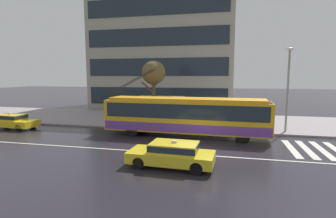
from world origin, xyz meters
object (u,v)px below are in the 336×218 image
(taxi_far_behind, at_px, (12,121))
(pedestrian_walking_past, at_px, (185,109))
(pedestrian_approaching_curb, at_px, (155,107))
(trolleybus, at_px, (186,115))
(street_tree_bare, at_px, (154,74))
(street_lamp, at_px, (288,83))
(pedestrian_at_shelter, at_px, (239,110))
(bus_shelter, at_px, (161,104))
(taxi_oncoming_near, at_px, (172,153))

(taxi_far_behind, relative_size, pedestrian_walking_past, 2.34)
(taxi_far_behind, distance_m, pedestrian_approaching_curb, 12.75)
(trolleybus, relative_size, pedestrian_approaching_curb, 6.70)
(street_tree_bare, bearing_deg, pedestrian_walking_past, -2.45)
(pedestrian_approaching_curb, distance_m, street_lamp, 11.53)
(pedestrian_approaching_curb, bearing_deg, street_tree_bare, -98.77)
(trolleybus, height_order, street_lamp, street_lamp)
(pedestrian_approaching_curb, xyz_separation_m, street_lamp, (11.24, -1.02, 2.37))
(taxi_far_behind, bearing_deg, pedestrian_at_shelter, 11.33)
(pedestrian_walking_past, distance_m, street_tree_bare, 4.32)
(bus_shelter, relative_size, street_tree_bare, 0.73)
(pedestrian_at_shelter, xyz_separation_m, pedestrian_approaching_curb, (-7.58, 0.37, 0.04))
(taxi_oncoming_near, height_order, pedestrian_walking_past, pedestrian_walking_past)
(taxi_far_behind, distance_m, street_tree_bare, 13.21)
(bus_shelter, distance_m, pedestrian_approaching_curb, 0.68)
(trolleybus, relative_size, bus_shelter, 3.08)
(street_lamp, bearing_deg, taxi_oncoming_near, -127.29)
(trolleybus, xyz_separation_m, street_tree_bare, (-3.54, 3.47, 3.17))
(trolleybus, height_order, bus_shelter, trolleybus)
(taxi_oncoming_near, bearing_deg, street_tree_bare, 110.62)
(bus_shelter, bearing_deg, street_lamp, -4.62)
(street_lamp, height_order, street_tree_bare, street_lamp)
(taxi_far_behind, xyz_separation_m, pedestrian_approaching_curb, (11.96, 4.28, 1.03))
(pedestrian_approaching_curb, relative_size, pedestrian_walking_past, 1.00)
(taxi_far_behind, xyz_separation_m, pedestrian_at_shelter, (19.54, 3.91, 0.99))
(pedestrian_at_shelter, distance_m, pedestrian_approaching_curb, 7.59)
(street_lamp, bearing_deg, bus_shelter, 175.38)
(bus_shelter, bearing_deg, pedestrian_approaching_curb, 164.29)
(street_lamp, distance_m, street_tree_bare, 11.33)
(bus_shelter, height_order, street_tree_bare, street_tree_bare)
(trolleybus, distance_m, street_lamp, 8.59)
(bus_shelter, distance_m, street_lamp, 10.89)
(street_tree_bare, bearing_deg, trolleybus, -44.43)
(pedestrian_at_shelter, bearing_deg, street_tree_bare, 179.58)
(pedestrian_at_shelter, bearing_deg, bus_shelter, 178.29)
(taxi_far_behind, relative_size, bus_shelter, 1.08)
(pedestrian_at_shelter, xyz_separation_m, street_lamp, (3.65, -0.65, 2.41))
(taxi_far_behind, xyz_separation_m, street_tree_bare, (11.91, 3.97, 4.10))
(bus_shelter, bearing_deg, pedestrian_walking_past, -6.83)
(trolleybus, xyz_separation_m, bus_shelter, (-2.92, 3.62, 0.44))
(taxi_far_behind, xyz_separation_m, street_lamp, (23.20, 3.26, 3.40))
(street_lamp, xyz_separation_m, street_tree_bare, (-11.28, 0.71, 0.70))
(pedestrian_walking_past, relative_size, street_lamp, 0.29)
(pedestrian_walking_past, bearing_deg, pedestrian_approaching_curb, 171.38)
(pedestrian_walking_past, bearing_deg, pedestrian_at_shelter, 0.85)
(trolleybus, bearing_deg, taxi_oncoming_near, -86.91)
(pedestrian_walking_past, relative_size, street_tree_bare, 0.33)
(street_tree_bare, bearing_deg, street_lamp, -3.59)
(trolleybus, height_order, taxi_oncoming_near, trolleybus)
(pedestrian_at_shelter, relative_size, street_lamp, 0.28)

